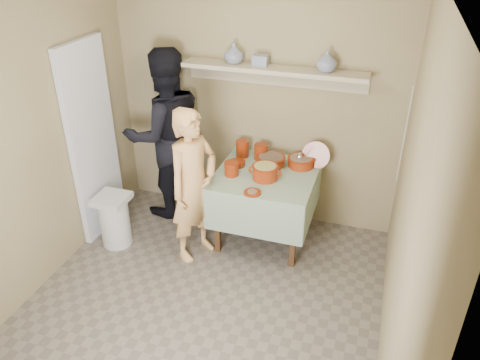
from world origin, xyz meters
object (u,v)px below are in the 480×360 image
at_px(cazuela_rice, 265,171).
at_px(trash_bin, 115,220).
at_px(person_cook, 194,186).
at_px(serving_table, 266,184).
at_px(person_helper, 166,135).

bearing_deg(cazuela_rice, trash_bin, -162.17).
bearing_deg(person_cook, serving_table, -27.32).
relative_size(person_helper, cazuela_rice, 5.65).
relative_size(serving_table, cazuela_rice, 2.95).
bearing_deg(trash_bin, person_cook, 7.54).
xyz_separation_m(person_cook, serving_table, (0.58, 0.46, -0.12)).
distance_m(person_helper, trash_bin, 1.04).
height_order(person_helper, trash_bin, person_helper).
xyz_separation_m(cazuela_rice, trash_bin, (-1.44, -0.46, -0.56)).
relative_size(person_cook, serving_table, 1.58).
relative_size(serving_table, trash_bin, 1.74).
height_order(person_cook, person_helper, person_helper).
xyz_separation_m(person_helper, serving_table, (1.16, -0.20, -0.29)).
bearing_deg(person_helper, person_cook, 88.69).
distance_m(person_helper, serving_table, 1.21).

